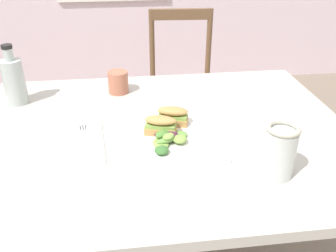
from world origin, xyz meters
name	(u,v)px	position (x,y,z in m)	size (l,w,h in m)	color
dining_table	(161,164)	(-0.09, 0.00, 0.61)	(1.18, 0.91, 0.74)	#BCB7AD
chair_wooden_far	(182,87)	(0.13, 0.99, 0.45)	(0.43, 0.43, 0.87)	brown
plate_lunch	(170,137)	(-0.07, -0.05, 0.74)	(0.29, 0.29, 0.01)	white
sandwich_half_front	(161,125)	(-0.10, -0.04, 0.78)	(0.10, 0.08, 0.06)	tan
sandwich_half_back	(173,115)	(-0.06, 0.02, 0.78)	(0.10, 0.08, 0.06)	tan
salad_mixed_greens	(167,139)	(-0.09, -0.09, 0.76)	(0.12, 0.16, 0.03)	#84A84C
napkin_folded	(85,142)	(-0.32, -0.04, 0.74)	(0.11, 0.25, 0.00)	silver
fork_on_napkin	(84,138)	(-0.32, -0.03, 0.75)	(0.05, 0.19, 0.00)	silver
bottle_cold_brew	(15,83)	(-0.57, 0.26, 0.81)	(0.07, 0.07, 0.21)	#472819
mason_jar_iced_tea	(279,154)	(0.17, -0.26, 0.80)	(0.08, 0.08, 0.14)	gold
cup_extra_side	(118,82)	(-0.22, 0.30, 0.78)	(0.08, 0.08, 0.08)	#B2664C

